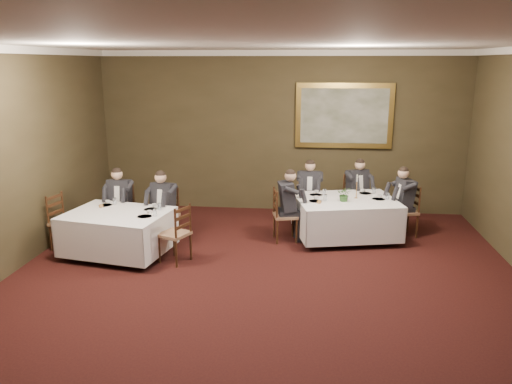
% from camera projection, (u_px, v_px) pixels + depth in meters
% --- Properties ---
extents(ground, '(10.00, 10.00, 0.00)m').
position_uv_depth(ground, '(256.00, 316.00, 6.58)').
color(ground, black).
rests_on(ground, ground).
extents(ceiling, '(8.00, 10.00, 0.10)m').
position_uv_depth(ceiling, '(256.00, 40.00, 5.70)').
color(ceiling, silver).
rests_on(ceiling, back_wall).
extents(back_wall, '(8.00, 0.10, 3.50)m').
position_uv_depth(back_wall, '(281.00, 133.00, 10.95)').
color(back_wall, '#372F1B').
rests_on(back_wall, ground).
extents(crown_molding, '(8.00, 10.00, 0.12)m').
position_uv_depth(crown_molding, '(256.00, 45.00, 5.72)').
color(crown_molding, white).
rests_on(crown_molding, back_wall).
extents(table_main, '(2.11, 1.78, 0.67)m').
position_uv_depth(table_main, '(346.00, 215.00, 9.41)').
color(table_main, black).
rests_on(table_main, ground).
extents(table_second, '(1.90, 1.58, 0.67)m').
position_uv_depth(table_second, '(118.00, 230.00, 8.58)').
color(table_second, black).
rests_on(table_second, ground).
extents(chair_main_backleft, '(0.45, 0.43, 1.00)m').
position_uv_depth(chair_main_backleft, '(309.00, 210.00, 10.31)').
color(chair_main_backleft, brown).
rests_on(chair_main_backleft, ground).
extents(diner_main_backleft, '(0.42, 0.49, 1.35)m').
position_uv_depth(diner_main_backleft, '(309.00, 200.00, 10.24)').
color(diner_main_backleft, black).
rests_on(diner_main_backleft, chair_main_backleft).
extents(chair_main_backright, '(0.58, 0.57, 1.00)m').
position_uv_depth(chair_main_backright, '(355.00, 209.00, 10.42)').
color(chair_main_backright, brown).
rests_on(chair_main_backright, ground).
extents(diner_main_backright, '(0.57, 0.61, 1.35)m').
position_uv_depth(diner_main_backright, '(356.00, 198.00, 10.35)').
color(diner_main_backright, black).
rests_on(diner_main_backright, chair_main_backright).
extents(chair_main_endleft, '(0.51, 0.52, 1.00)m').
position_uv_depth(chair_main_endleft, '(285.00, 226.00, 9.33)').
color(chair_main_endleft, brown).
rests_on(chair_main_endleft, ground).
extents(diner_main_endleft, '(0.56, 0.50, 1.35)m').
position_uv_depth(diner_main_endleft, '(285.00, 214.00, 9.27)').
color(diner_main_endleft, black).
rests_on(diner_main_endleft, chair_main_endleft).
extents(chair_main_endright, '(0.52, 0.54, 1.00)m').
position_uv_depth(chair_main_endright, '(404.00, 221.00, 9.59)').
color(chair_main_endright, brown).
rests_on(chair_main_endright, ground).
extents(diner_main_endright, '(0.57, 0.52, 1.35)m').
position_uv_depth(diner_main_endright, '(405.00, 210.00, 9.53)').
color(diner_main_endright, black).
rests_on(diner_main_endright, chair_main_endright).
extents(chair_sec_backleft, '(0.44, 0.42, 1.00)m').
position_uv_depth(chair_sec_backleft, '(122.00, 222.00, 9.56)').
color(chair_sec_backleft, brown).
rests_on(chair_sec_backleft, ground).
extents(diner_sec_backleft, '(0.42, 0.48, 1.35)m').
position_uv_depth(diner_sec_backleft, '(121.00, 211.00, 9.49)').
color(diner_sec_backleft, black).
rests_on(diner_sec_backleft, chair_sec_backleft).
extents(chair_sec_backright, '(0.53, 0.52, 1.00)m').
position_uv_depth(chair_sec_backright, '(166.00, 226.00, 9.31)').
color(chair_sec_backright, brown).
rests_on(chair_sec_backright, ground).
extents(diner_sec_backright, '(0.51, 0.56, 1.35)m').
position_uv_depth(diner_sec_backright, '(165.00, 215.00, 9.24)').
color(diner_sec_backright, black).
rests_on(diner_sec_backright, chair_sec_backright).
extents(chair_sec_endright, '(0.56, 0.57, 1.00)m').
position_uv_depth(chair_sec_endright, '(176.00, 245.00, 8.32)').
color(chair_sec_endright, brown).
rests_on(chair_sec_endright, ground).
extents(chair_sec_endleft, '(0.52, 0.53, 1.00)m').
position_uv_depth(chair_sec_endleft, '(66.00, 233.00, 8.92)').
color(chair_sec_endleft, brown).
rests_on(chair_sec_endleft, ground).
extents(centerpiece, '(0.29, 0.26, 0.29)m').
position_uv_depth(centerpiece, '(345.00, 194.00, 9.16)').
color(centerpiece, '#2D5926').
rests_on(centerpiece, table_main).
extents(candlestick, '(0.07, 0.07, 0.47)m').
position_uv_depth(candlestick, '(357.00, 189.00, 9.38)').
color(candlestick, '#BC8039').
rests_on(candlestick, table_main).
extents(place_setting_table_main, '(0.33, 0.31, 0.14)m').
position_uv_depth(place_setting_table_main, '(319.00, 193.00, 9.66)').
color(place_setting_table_main, white).
rests_on(place_setting_table_main, table_main).
extents(place_setting_table_second, '(0.33, 0.31, 0.14)m').
position_uv_depth(place_setting_table_second, '(108.00, 203.00, 8.97)').
color(place_setting_table_second, white).
rests_on(place_setting_table_second, table_second).
extents(painting, '(2.06, 0.09, 1.38)m').
position_uv_depth(painting, '(344.00, 116.00, 10.65)').
color(painting, gold).
rests_on(painting, back_wall).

